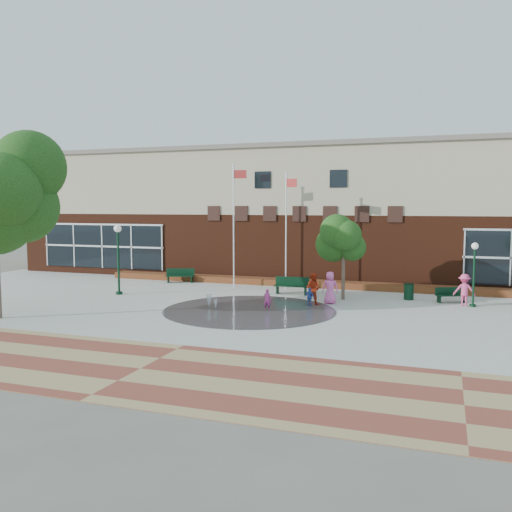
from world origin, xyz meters
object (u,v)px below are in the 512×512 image
(flagpole_right, at_px, (287,225))
(flagpole_left, at_px, (234,219))
(bench_left, at_px, (180,278))
(child_splash, at_px, (267,299))
(trash_can, at_px, (409,291))

(flagpole_right, bearing_deg, flagpole_left, -159.48)
(bench_left, relative_size, child_splash, 1.85)
(flagpole_left, relative_size, flagpole_right, 1.09)
(flagpole_right, height_order, child_splash, flagpole_right)
(bench_left, bearing_deg, child_splash, -59.11)
(flagpole_left, height_order, flagpole_right, flagpole_left)
(flagpole_right, bearing_deg, bench_left, -161.87)
(flagpole_right, bearing_deg, child_splash, -58.25)
(flagpole_left, height_order, child_splash, flagpole_left)
(flagpole_right, relative_size, child_splash, 6.77)
(flagpole_left, bearing_deg, trash_can, -12.67)
(flagpole_left, xyz_separation_m, trash_can, (10.65, -1.20, -3.83))
(trash_can, distance_m, child_splash, 8.27)
(flagpole_left, bearing_deg, flagpole_right, -9.93)
(bench_left, xyz_separation_m, child_splash, (8.40, -7.05, 0.22))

